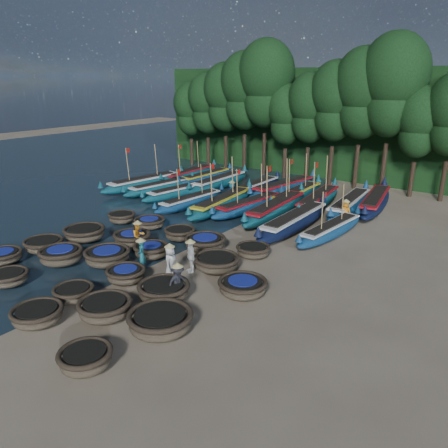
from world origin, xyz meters
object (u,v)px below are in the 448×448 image
Objects in this scene: long_boat_13 at (284,188)px; long_boat_8 at (331,230)px; coracle_14 at (164,290)px; coracle_24 at (253,250)px; long_boat_15 at (318,200)px; coracle_13 at (126,274)px; long_boat_14 at (296,195)px; coracle_9 at (160,321)px; long_boat_1 at (160,187)px; long_boat_5 at (250,205)px; coracle_10 at (44,244)px; fisherman_3 at (178,281)px; coracle_17 at (151,250)px; long_boat_2 at (179,192)px; coracle_8 at (105,308)px; coracle_16 at (132,239)px; long_boat_9 at (190,174)px; long_boat_4 at (222,203)px; fisherman_2 at (138,235)px; coracle_20 at (122,217)px; fisherman_1 at (141,253)px; coracle_4 at (85,358)px; coracle_11 at (61,255)px; coracle_3 at (37,315)px; long_boat_17 at (375,202)px; coracle_5 at (2,256)px; coracle_22 at (180,233)px; coracle_21 at (149,223)px; long_boat_16 at (350,204)px; coracle_7 at (74,293)px; fisherman_5 at (232,191)px; long_boat_7 at (294,221)px; coracle_6 at (9,277)px; long_boat_11 at (219,182)px; long_boat_0 at (144,183)px; fisherman_4 at (191,255)px; coracle_15 at (84,233)px; coracle_18 at (217,262)px; long_boat_6 at (276,208)px; long_boat_10 at (206,177)px.

long_boat_8 is at bearing -36.96° from long_boat_13.
coracle_24 is (0.54, 6.31, -0.08)m from coracle_14.
long_boat_15 is at bearing 127.07° from long_boat_8.
long_boat_14 reaches higher than coracle_13.
long_boat_1 is at bearing 134.15° from coracle_9.
long_boat_5 is at bearing 96.10° from coracle_13.
coracle_13 is at bearing 0.70° from coracle_10.
coracle_14 is 0.74m from fisherman_3.
coracle_17 is at bearing -39.42° from long_boat_1.
coracle_9 is 0.41× the size of long_boat_2.
coracle_9 reaches higher than coracle_8.
coracle_10 is 0.35× the size of long_boat_2.
coracle_16 is 14.38m from long_boat_15.
long_boat_9 is at bearing 111.78° from long_boat_1.
coracle_8 is 15.42m from long_boat_4.
fisherman_2 is (0.63, -0.09, 0.38)m from coracle_16.
fisherman_1 reaches higher than coracle_20.
coracle_4 is at bearing -76.34° from coracle_14.
coracle_11 is 14.79m from long_boat_1.
coracle_3 is at bearing 170.45° from coracle_4.
long_boat_17 is 4.99× the size of fisherman_3.
coracle_22 reaches higher than coracle_5.
coracle_21 is 0.26× the size of long_boat_16.
long_boat_9 reaches higher than coracle_7.
fisherman_5 reaches higher than coracle_4.
long_boat_7 is at bearing 49.55° from coracle_22.
coracle_3 is 11.63m from coracle_21.
coracle_24 is (7.37, 9.51, 0.00)m from coracle_6.
long_boat_11 is (-11.65, 19.25, 0.09)m from coracle_9.
long_boat_0 reaches higher than coracle_3.
long_boat_1 is (-9.21, 10.19, 0.06)m from coracle_17.
coracle_14 is at bearing 25.14° from coracle_6.
coracle_17 is 2.86m from fisherman_4.
fisherman_2 is at bearing -30.57° from coracle_20.
fisherman_3 is at bearing -95.96° from long_boat_8.
coracle_3 is 1.36× the size of fisherman_5.
coracle_15 is 8.92m from coracle_18.
long_boat_7 is 11.93m from long_boat_11.
coracle_14 is 20.01m from long_boat_11.
long_boat_17 is (7.43, 0.12, 0.02)m from long_boat_13.
long_boat_11 is (-7.99, 4.15, -0.04)m from long_boat_6.
long_boat_2 is at bearing 3.81° from long_boat_1.
fisherman_4 reaches higher than coracle_7.
long_boat_11 reaches higher than long_boat_10.
long_boat_4 reaches higher than long_boat_14.
long_boat_15 reaches higher than coracle_11.
long_boat_17 reaches higher than long_boat_16.
long_boat_2 is (-1.91, 10.48, 0.03)m from coracle_15.
coracle_16 reaches higher than coracle_18.
long_boat_11 is at bearing 113.20° from coracle_13.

